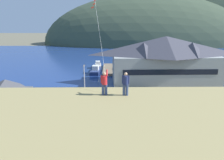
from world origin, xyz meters
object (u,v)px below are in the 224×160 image
(parked_car_mid_row_center, at_px, (114,106))
(moored_boat_outer_mooring, at_px, (122,69))
(moored_boat_inner_slip, at_px, (98,66))
(person_companion, at_px, (126,83))
(parked_car_back_row_right, at_px, (53,129))
(harbor_lodge, at_px, (165,59))
(moored_boat_wharfside, at_px, (96,71))
(parked_car_mid_row_near, at_px, (70,102))
(wharf_dock, at_px, (109,69))
(parked_car_front_row_end, at_px, (201,107))
(person_kite_flyer, at_px, (104,83))
(parked_car_lone_by_shed, at_px, (131,124))
(parked_car_front_row_silver, at_px, (178,119))
(parking_light_pole, at_px, (84,80))
(storage_shed_near_lot, at_px, (8,98))

(parked_car_mid_row_center, bearing_deg, moored_boat_outer_mooring, 83.89)
(moored_boat_inner_slip, bearing_deg, person_companion, -84.01)
(parked_car_back_row_right, bearing_deg, harbor_lodge, 49.80)
(moored_boat_wharfside, xyz_separation_m, parked_car_mid_row_center, (4.24, -24.74, 0.34))
(parked_car_mid_row_near, bearing_deg, parked_car_back_row_right, -93.28)
(wharf_dock, xyz_separation_m, parked_car_front_row_end, (13.49, -28.24, 0.71))
(person_kite_flyer, height_order, person_companion, person_kite_flyer)
(parked_car_lone_by_shed, relative_size, person_kite_flyer, 2.34)
(moored_boat_outer_mooring, height_order, parked_car_front_row_silver, moored_boat_outer_mooring)
(parked_car_back_row_right, bearing_deg, moored_boat_inner_slip, 85.27)
(parked_car_lone_by_shed, height_order, person_kite_flyer, person_kite_flyer)
(harbor_lodge, xyz_separation_m, parking_light_pole, (-16.26, -10.83, -1.77))
(parked_car_front_row_silver, xyz_separation_m, parking_light_pole, (-12.76, 9.11, 2.57))
(moored_boat_inner_slip, relative_size, person_companion, 3.36)
(wharf_dock, relative_size, parked_car_mid_row_center, 3.08)
(parked_car_front_row_silver, xyz_separation_m, parked_car_lone_by_shed, (-6.09, -1.03, 0.00))
(moored_boat_wharfside, distance_m, parking_light_pole, 19.97)
(wharf_dock, distance_m, parked_car_front_row_silver, 33.34)
(parked_car_front_row_silver, height_order, person_companion, person_companion)
(storage_shed_near_lot, relative_size, parked_car_front_row_end, 1.35)
(moored_boat_wharfside, height_order, person_companion, person_companion)
(parked_car_mid_row_near, bearing_deg, person_kite_flyer, -68.09)
(parked_car_front_row_end, height_order, person_kite_flyer, person_kite_flyer)
(wharf_dock, height_order, moored_boat_inner_slip, moored_boat_inner_slip)
(parked_car_mid_row_center, distance_m, person_companion, 14.58)
(parking_light_pole, bearing_deg, moored_boat_wharfside, 88.56)
(parked_car_lone_by_shed, bearing_deg, parked_car_mid_row_near, 141.59)
(storage_shed_near_lot, relative_size, parked_car_lone_by_shed, 1.34)
(moored_boat_wharfside, relative_size, parked_car_front_row_end, 1.66)
(parked_car_mid_row_center, bearing_deg, person_kite_flyer, -94.36)
(moored_boat_inner_slip, relative_size, parked_car_front_row_end, 1.35)
(moored_boat_inner_slip, bearing_deg, wharf_dock, -44.45)
(wharf_dock, xyz_separation_m, parked_car_back_row_right, (-6.33, -34.25, 0.71))
(parked_car_front_row_silver, bearing_deg, parked_car_back_row_right, -172.09)
(moored_boat_outer_mooring, bearing_deg, harbor_lodge, -51.97)
(storage_shed_near_lot, height_order, parked_car_mid_row_near, storage_shed_near_lot)
(parking_light_pole, bearing_deg, moored_boat_outer_mooring, 70.82)
(moored_boat_outer_mooring, xyz_separation_m, parked_car_lone_by_shed, (-0.95, -32.03, 0.34))
(person_kite_flyer, bearing_deg, moored_boat_wharfside, 95.04)
(harbor_lodge, height_order, moored_boat_wharfside, harbor_lodge)
(moored_boat_outer_mooring, xyz_separation_m, parked_car_back_row_right, (-9.98, -33.10, 0.34))
(moored_boat_outer_mooring, xyz_separation_m, parked_car_mid_row_center, (-2.88, -26.88, 0.34))
(parked_car_back_row_right, distance_m, parking_light_pole, 11.74)
(moored_boat_wharfside, xyz_separation_m, moored_boat_outer_mooring, (7.12, 2.14, 0.00))
(moored_boat_outer_mooring, distance_m, parked_car_lone_by_shed, 32.04)
(moored_boat_outer_mooring, height_order, parking_light_pole, parking_light_pole)
(moored_boat_wharfside, xyz_separation_m, parked_car_front_row_silver, (12.26, -28.86, 0.34))
(moored_boat_outer_mooring, relative_size, person_kite_flyer, 4.41)
(parked_car_front_row_end, height_order, parked_car_back_row_right, same)
(parked_car_mid_row_center, bearing_deg, parked_car_front_row_end, -0.92)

